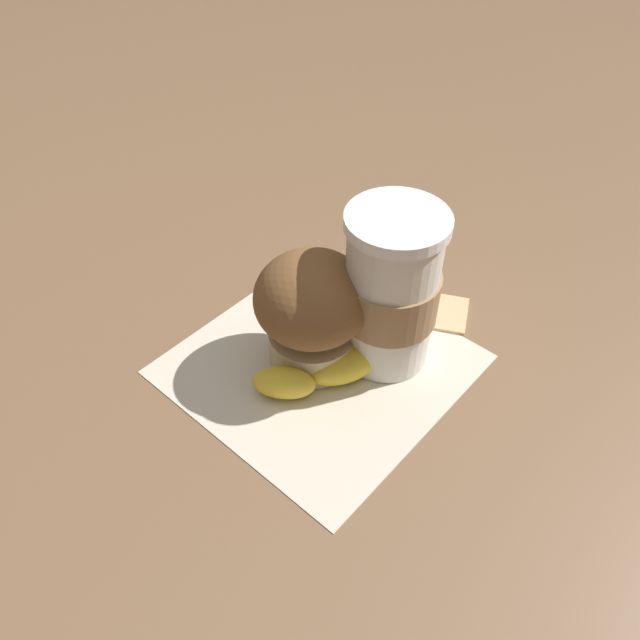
% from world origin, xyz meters
% --- Properties ---
extents(ground_plane, '(3.00, 3.00, 0.00)m').
position_xyz_m(ground_plane, '(0.00, 0.00, 0.00)').
color(ground_plane, brown).
extents(paper_napkin, '(0.27, 0.27, 0.00)m').
position_xyz_m(paper_napkin, '(0.00, 0.00, 0.00)').
color(paper_napkin, beige).
rests_on(paper_napkin, ground_plane).
extents(coffee_cup, '(0.08, 0.08, 0.15)m').
position_xyz_m(coffee_cup, '(-0.06, 0.02, 0.07)').
color(coffee_cup, silver).
rests_on(coffee_cup, paper_napkin).
extents(muffin, '(0.10, 0.10, 0.11)m').
position_xyz_m(muffin, '(-0.00, -0.01, 0.06)').
color(muffin, beige).
rests_on(muffin, paper_napkin).
extents(banana, '(0.20, 0.09, 0.03)m').
position_xyz_m(banana, '(-0.03, 0.01, 0.02)').
color(banana, yellow).
rests_on(banana, paper_napkin).
extents(sugar_packet, '(0.06, 0.06, 0.01)m').
position_xyz_m(sugar_packet, '(-0.14, 0.03, 0.00)').
color(sugar_packet, '#E0B27F').
rests_on(sugar_packet, ground_plane).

